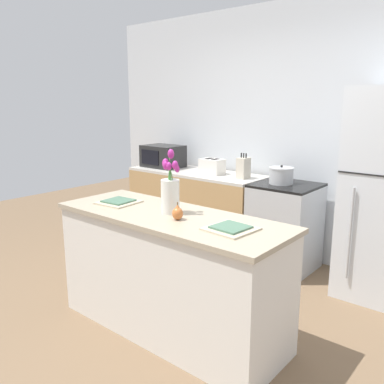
# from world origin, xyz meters

# --- Properties ---
(ground_plane) EXTENTS (10.00, 10.00, 0.00)m
(ground_plane) POSITION_xyz_m (0.00, 0.00, 0.00)
(ground_plane) COLOR brown
(back_wall) EXTENTS (5.20, 0.08, 2.70)m
(back_wall) POSITION_xyz_m (0.00, 2.00, 1.35)
(back_wall) COLOR silver
(back_wall) RESTS_ON ground_plane
(kitchen_island) EXTENTS (1.80, 0.66, 0.90)m
(kitchen_island) POSITION_xyz_m (0.00, 0.00, 0.45)
(kitchen_island) COLOR silver
(kitchen_island) RESTS_ON ground_plane
(back_counter) EXTENTS (1.68, 0.60, 0.88)m
(back_counter) POSITION_xyz_m (-1.06, 1.60, 0.44)
(back_counter) COLOR tan
(back_counter) RESTS_ON ground_plane
(stove_range) EXTENTS (0.60, 0.61, 0.88)m
(stove_range) POSITION_xyz_m (0.10, 1.60, 0.44)
(stove_range) COLOR #B2B5B7
(stove_range) RESTS_ON ground_plane
(flower_vase) EXTENTS (0.15, 0.14, 0.46)m
(flower_vase) POSITION_xyz_m (-0.02, 0.03, 1.06)
(flower_vase) COLOR silver
(flower_vase) RESTS_ON kitchen_island
(pear_figurine) EXTENTS (0.08, 0.08, 0.12)m
(pear_figurine) POSITION_xyz_m (0.13, -0.06, 0.95)
(pear_figurine) COLOR #C66B33
(pear_figurine) RESTS_ON kitchen_island
(plate_setting_left) EXTENTS (0.30, 0.30, 0.02)m
(plate_setting_left) POSITION_xyz_m (-0.54, -0.02, 0.91)
(plate_setting_left) COLOR beige
(plate_setting_left) RESTS_ON kitchen_island
(plate_setting_right) EXTENTS (0.30, 0.30, 0.02)m
(plate_setting_right) POSITION_xyz_m (0.54, -0.02, 0.91)
(plate_setting_right) COLOR beige
(plate_setting_right) RESTS_ON kitchen_island
(toaster) EXTENTS (0.28, 0.18, 0.17)m
(toaster) POSITION_xyz_m (-0.82, 1.59, 0.97)
(toaster) COLOR silver
(toaster) RESTS_ON back_counter
(cooking_pot) EXTENTS (0.24, 0.24, 0.19)m
(cooking_pot) POSITION_xyz_m (0.05, 1.58, 0.97)
(cooking_pot) COLOR #B2B5B7
(cooking_pot) RESTS_ON stove_range
(microwave) EXTENTS (0.48, 0.37, 0.27)m
(microwave) POSITION_xyz_m (-1.60, 1.60, 1.02)
(microwave) COLOR black
(microwave) RESTS_ON back_counter
(knife_block) EXTENTS (0.10, 0.14, 0.27)m
(knife_block) POSITION_xyz_m (-0.40, 1.59, 0.99)
(knife_block) COLOR beige
(knife_block) RESTS_ON back_counter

